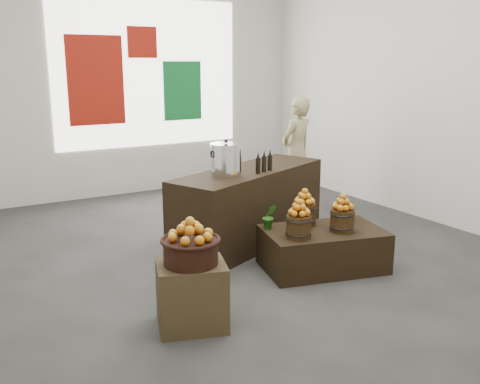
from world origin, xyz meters
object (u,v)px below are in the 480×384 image
crate (192,295)px  counter (250,206)px  stock_pot_left (226,161)px  display_table (323,249)px  shopper (296,152)px  wicker_basket (191,252)px

crate → counter: bearing=45.9°
crate → stock_pot_left: bearing=51.6°
display_table → shopper: bearing=74.3°
counter → shopper: 2.01m
wicker_basket → shopper: shopper is taller
display_table → counter: bearing=115.8°
counter → shopper: (1.57, 1.18, 0.38)m
wicker_basket → shopper: (3.13, 2.79, 0.17)m
display_table → stock_pot_left: bearing=138.9°
display_table → stock_pot_left: 1.46m
counter → stock_pot_left: (-0.43, -0.18, 0.64)m
display_table → stock_pot_left: (-0.66, 0.96, 0.88)m
stock_pot_left → shopper: 2.44m
crate → wicker_basket: 0.39m
display_table → wicker_basket: bearing=-150.8°
crate → display_table: crate is taller
crate → stock_pot_left: stock_pot_left is taller
stock_pot_left → crate: bearing=-128.4°
wicker_basket → stock_pot_left: 1.87m
crate → shopper: size_ratio=0.34×
display_table → shopper: (1.34, 2.32, 0.62)m
crate → counter: counter is taller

